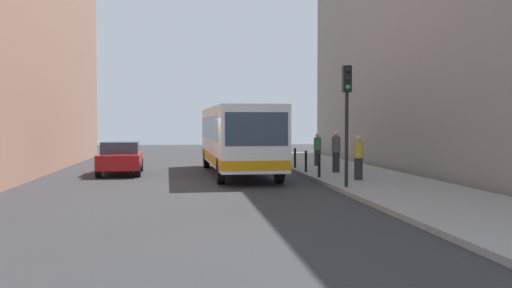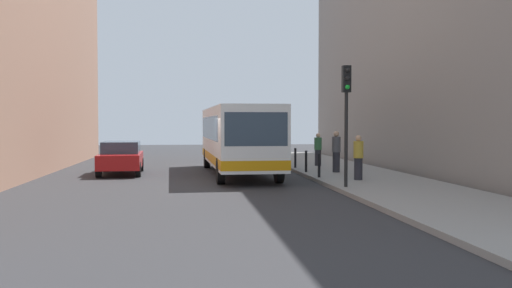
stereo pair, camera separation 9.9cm
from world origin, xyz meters
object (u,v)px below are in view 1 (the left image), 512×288
Objects in this scene: bollard_far at (295,158)px; pedestrian_far_sidewalk at (318,149)px; bus at (237,136)px; car_beside_bus at (121,157)px; pedestrian_mid_sidewalk at (336,152)px; traffic_light at (347,103)px; pedestrian_near_signal at (358,157)px; bollard_near at (319,165)px; bollard_mid at (306,161)px.

bollard_far is 1.82m from pedestrian_far_sidewalk.
bus is at bearing -152.34° from bollard_far.
car_beside_bus is 9.67m from pedestrian_mid_sidewalk.
pedestrian_near_signal is (1.14, 2.25, -2.00)m from traffic_light.
pedestrian_mid_sidewalk is at bearing 59.34° from bollard_near.
pedestrian_far_sidewalk is (1.29, 9.50, -2.03)m from traffic_light.
pedestrian_near_signal reaches higher than bollard_far.
bollard_mid is at bearing -173.89° from pedestrian_mid_sidewalk.
pedestrian_far_sidewalk is at bearing 106.69° from pedestrian_mid_sidewalk.
pedestrian_mid_sidewalk is (4.27, -1.18, -0.67)m from bus.
car_beside_bus is 4.70× the size of bollard_near.
pedestrian_far_sidewalk is (4.36, 2.68, -0.75)m from bus.
bus is 7.59m from traffic_light.
bollard_mid is 1.00× the size of bollard_far.
bus is at bearing 114.24° from traffic_light.
car_beside_bus is at bearing 153.07° from pedestrian_near_signal.
bollard_near is at bearing -162.30° from pedestrian_far_sidewalk.
bollard_far is at bearing 133.46° from pedestrian_mid_sidewalk.
pedestrian_near_signal reaches higher than bollard_near.
bollard_mid is 0.57× the size of pedestrian_far_sidewalk.
traffic_light is at bearing 112.64° from bus.
pedestrian_near_signal reaches higher than pedestrian_far_sidewalk.
car_beside_bus is 1.09× the size of traffic_light.
bus reaches higher than pedestrian_far_sidewalk.
pedestrian_mid_sidewalk reaches higher than car_beside_bus.
pedestrian_mid_sidewalk is (1.19, 5.64, -1.94)m from traffic_light.
pedestrian_near_signal is 1.03× the size of pedestrian_far_sidewalk.
bollard_near is 0.57× the size of pedestrian_far_sidewalk.
bollard_near is (2.97, -3.36, -1.10)m from bus.
traffic_light is 4.32× the size of bollard_near.
bollard_mid is 3.89m from pedestrian_near_signal.
pedestrian_far_sidewalk is at bearing 39.00° from bollard_far.
bollard_near is at bearing -90.00° from bollard_far.
traffic_light is 4.32× the size of bollard_mid.
car_beside_bus is 11.40m from traffic_light.
traffic_light is 9.80m from pedestrian_far_sidewalk.
traffic_light is at bearing -157.08° from pedestrian_far_sidewalk.
bollard_far is 6.26m from pedestrian_near_signal.
car_beside_bus is (-5.22, 0.69, -0.94)m from bus.
car_beside_bus is 4.70× the size of bollard_mid.
traffic_light is at bearing 135.80° from car_beside_bus.
bollard_near and bollard_far have the same top height.
bus is 6.69× the size of pedestrian_far_sidewalk.
car_beside_bus is at bearing -9.10° from bus.
car_beside_bus reaches higher than bollard_near.
bus reaches higher than bollard_near.
pedestrian_near_signal is at bearing -71.38° from bollard_mid.
bollard_far is 0.52× the size of pedestrian_mid_sidewalk.
bus is 5.18m from pedestrian_far_sidewalk.
bollard_near is at bearing 151.65° from car_beside_bus.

